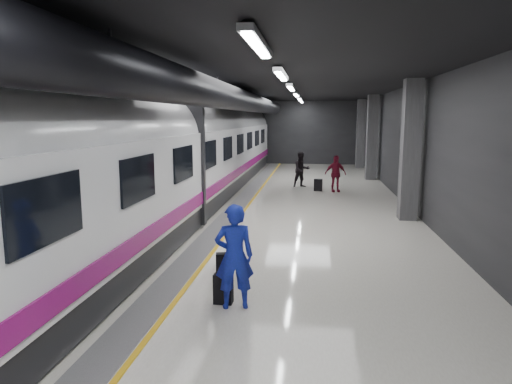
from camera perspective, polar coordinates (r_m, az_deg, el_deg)
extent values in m
plane|color=white|center=(13.63, 0.79, -4.70)|extent=(40.00, 40.00, 0.00)
cube|color=black|center=(13.28, 0.83, 14.50)|extent=(10.00, 40.00, 0.02)
cube|color=#28282B|center=(33.19, 4.72, 7.41)|extent=(10.00, 0.02, 4.50)
cube|color=#28282B|center=(14.69, -19.02, 4.71)|extent=(0.02, 40.00, 4.50)
cube|color=#28282B|center=(13.65, 22.22, 4.22)|extent=(0.02, 40.00, 4.50)
cube|color=slate|center=(13.84, -4.79, -4.49)|extent=(0.65, 39.80, 0.01)
cube|color=yellow|center=(13.76, -3.16, -4.54)|extent=(0.10, 39.80, 0.01)
cylinder|color=black|center=(13.45, -4.81, 12.05)|extent=(0.80, 38.00, 0.80)
cube|color=silver|center=(7.29, 0.22, 18.09)|extent=(0.22, 2.60, 0.10)
cube|color=silver|center=(12.23, 3.18, 14.47)|extent=(0.22, 2.60, 0.10)
cube|color=silver|center=(17.20, 4.40, 12.93)|extent=(0.22, 2.60, 0.10)
cube|color=silver|center=(22.19, 5.07, 12.08)|extent=(0.22, 2.60, 0.10)
cube|color=silver|center=(27.18, 5.49, 11.54)|extent=(0.22, 2.60, 0.10)
cube|color=silver|center=(31.18, 5.72, 11.24)|extent=(0.22, 2.60, 0.10)
cube|color=#515154|center=(15.49, 18.72, 4.93)|extent=(0.55, 0.55, 4.50)
cube|color=#515154|center=(25.35, 14.28, 6.61)|extent=(0.55, 0.55, 4.50)
cube|color=#515154|center=(31.31, 12.96, 7.10)|extent=(0.55, 0.55, 4.50)
cube|color=black|center=(14.27, -12.30, -2.83)|extent=(2.80, 38.00, 0.60)
cube|color=white|center=(14.05, -12.49, 2.76)|extent=(2.90, 38.00, 2.20)
cylinder|color=white|center=(13.98, -12.63, 6.63)|extent=(2.80, 38.00, 2.80)
cube|color=#850C63|center=(13.74, -6.60, -0.59)|extent=(0.04, 38.00, 0.35)
cube|color=black|center=(14.03, -12.53, 3.78)|extent=(3.05, 0.25, 3.80)
cube|color=black|center=(6.19, -24.69, -2.12)|extent=(0.05, 1.60, 0.85)
cube|color=black|center=(8.85, -14.46, 1.61)|extent=(0.05, 1.60, 0.85)
cube|color=black|center=(11.67, -9.04, 3.56)|extent=(0.05, 1.60, 0.85)
cube|color=black|center=(14.56, -5.75, 4.73)|extent=(0.05, 1.60, 0.85)
cube|color=black|center=(17.49, -3.54, 5.50)|extent=(0.05, 1.60, 0.85)
cube|color=black|center=(20.44, -1.96, 6.05)|extent=(0.05, 1.60, 0.85)
cube|color=black|center=(23.40, -0.79, 6.45)|extent=(0.05, 1.60, 0.85)
cube|color=black|center=(26.37, 0.13, 6.77)|extent=(0.05, 1.60, 0.85)
cube|color=black|center=(29.35, 0.86, 7.01)|extent=(0.05, 1.60, 0.85)
imported|color=#1820B7|center=(7.93, -2.73, -8.05)|extent=(0.76, 0.60, 1.85)
cube|color=black|center=(8.33, -4.10, -11.95)|extent=(0.34, 0.22, 0.54)
cube|color=black|center=(8.16, -3.99, -8.96)|extent=(0.32, 0.21, 0.39)
imported|color=black|center=(21.95, 5.70, 2.81)|extent=(1.01, 0.91, 1.69)
imported|color=maroon|center=(20.72, 9.90, 2.27)|extent=(1.03, 0.62, 1.64)
cube|color=black|center=(20.93, 7.78, 0.88)|extent=(0.40, 0.28, 0.55)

